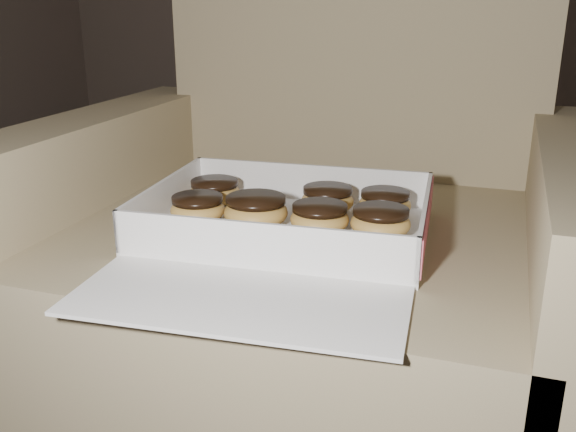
# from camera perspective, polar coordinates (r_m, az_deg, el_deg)

# --- Properties ---
(armchair) EXTENTS (0.93, 0.79, 0.97)m
(armchair) POSITION_cam_1_polar(r_m,az_deg,el_deg) (1.15, 2.35, -5.42)
(armchair) COLOR #846F54
(armchair) RESTS_ON floor
(bakery_box) EXTENTS (0.44, 0.51, 0.07)m
(bakery_box) POSITION_cam_1_polar(r_m,az_deg,el_deg) (0.94, -0.47, -1.68)
(bakery_box) COLOR white
(bakery_box) RESTS_ON armchair
(donut_a) EXTENTS (0.09, 0.09, 0.04)m
(donut_a) POSITION_cam_1_polar(r_m,az_deg,el_deg) (1.05, 3.53, 1.52)
(donut_a) COLOR #ECAF52
(donut_a) RESTS_ON bakery_box
(donut_b) EXTENTS (0.09, 0.09, 0.04)m
(donut_b) POSITION_cam_1_polar(r_m,az_deg,el_deg) (0.95, 8.23, -0.51)
(donut_b) COLOR #ECAF52
(donut_b) RESTS_ON bakery_box
(donut_c) EXTENTS (0.09, 0.09, 0.04)m
(donut_c) POSITION_cam_1_polar(r_m,az_deg,el_deg) (1.09, -6.53, 2.19)
(donut_c) COLOR #ECAF52
(donut_c) RESTS_ON bakery_box
(donut_d) EXTENTS (0.10, 0.10, 0.05)m
(donut_d) POSITION_cam_1_polar(r_m,az_deg,el_deg) (0.98, -2.88, 0.47)
(donut_d) COLOR #ECAF52
(donut_d) RESTS_ON bakery_box
(donut_e) EXTENTS (0.09, 0.09, 0.04)m
(donut_e) POSITION_cam_1_polar(r_m,az_deg,el_deg) (0.96, 2.83, -0.15)
(donut_e) COLOR #ECAF52
(donut_e) RESTS_ON bakery_box
(donut_f) EXTENTS (0.09, 0.09, 0.04)m
(donut_f) POSITION_cam_1_polar(r_m,az_deg,el_deg) (1.01, -8.03, 0.70)
(donut_f) COLOR #ECAF52
(donut_f) RESTS_ON bakery_box
(donut_g) EXTENTS (0.08, 0.08, 0.04)m
(donut_g) POSITION_cam_1_polar(r_m,az_deg,el_deg) (1.04, 8.62, 1.15)
(donut_g) COLOR #ECAF52
(donut_g) RESTS_ON bakery_box
(crumb_a) EXTENTS (0.01, 0.01, 0.00)m
(crumb_a) POSITION_cam_1_polar(r_m,az_deg,el_deg) (0.92, -5.00, -2.42)
(crumb_a) COLOR black
(crumb_a) RESTS_ON bakery_box
(crumb_b) EXTENTS (0.01, 0.01, 0.00)m
(crumb_b) POSITION_cam_1_polar(r_m,az_deg,el_deg) (0.87, 10.79, -4.03)
(crumb_b) COLOR black
(crumb_b) RESTS_ON bakery_box
(crumb_c) EXTENTS (0.01, 0.01, 0.00)m
(crumb_c) POSITION_cam_1_polar(r_m,az_deg,el_deg) (0.91, 4.51, -2.62)
(crumb_c) COLOR black
(crumb_c) RESTS_ON bakery_box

